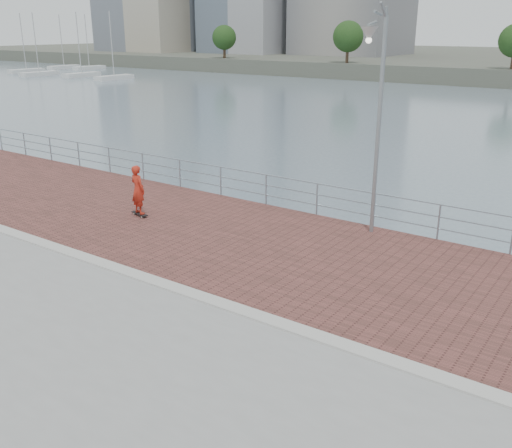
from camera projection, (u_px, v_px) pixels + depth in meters
The scene contains 8 objects.
water at pixel (209, 373), 13.91m from camera, with size 400.00×400.00×0.00m, color slate.
brick_lane at pixel (289, 252), 16.03m from camera, with size 40.00×6.80×0.02m, color brown.
curb at pixel (206, 299), 13.24m from camera, with size 40.00×0.40×0.06m, color #B7B5AD.
guardrail at pixel (345, 200), 18.43m from camera, with size 39.06×0.06×1.13m.
street_lamp at pixel (375, 84), 15.79m from camera, with size 0.46×1.34×6.34m.
skateboard at pixel (140, 214), 19.06m from camera, with size 0.75×0.33×0.08m.
skateboarder at pixel (138, 190), 18.79m from camera, with size 0.60×0.39×1.64m, color red.
marina at pixel (68, 71), 102.68m from camera, with size 29.07×21.66×10.30m.
Camera 1 is at (7.82, -9.10, 6.01)m, focal length 40.00 mm.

